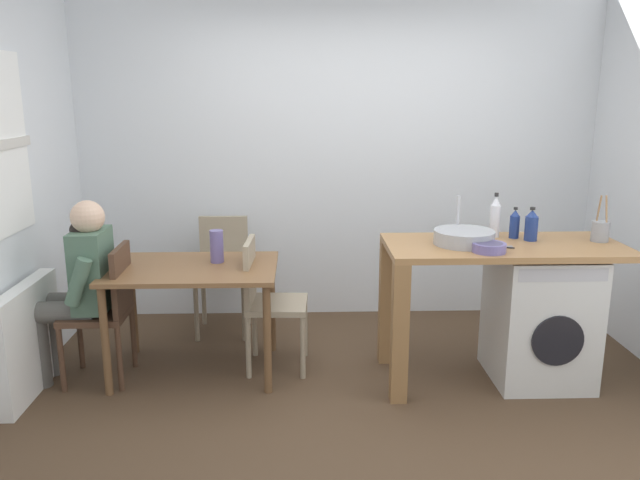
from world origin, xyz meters
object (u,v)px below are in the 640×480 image
object	(u,v)px
chair_person_seat	(107,306)
bottle_tall_green	(495,217)
bottle_squat_brown	(515,224)
bottle_clear_small	(531,226)
utensil_crock	(600,231)
seated_person	(80,282)
vase	(217,246)
dining_table	(193,280)
mixing_bowl	(489,247)
chair_spare_by_wall	(223,268)
chair_opposite	(266,297)
washing_machine	(539,317)

from	to	relation	value
chair_person_seat	bottle_tall_green	xyz separation A→B (m)	(2.54, 0.12, 0.55)
bottle_tall_green	bottle_squat_brown	xyz separation A→B (m)	(0.12, -0.04, -0.04)
bottle_clear_small	utensil_crock	distance (m)	0.44
seated_person	bottle_clear_small	size ratio (longest dim) A/B	5.49
chair_person_seat	vase	bearing A→B (deg)	-74.85
dining_table	chair_person_seat	distance (m)	0.57
chair_person_seat	mixing_bowl	xyz separation A→B (m)	(2.39, -0.28, 0.44)
dining_table	bottle_clear_small	bearing A→B (deg)	-2.35
chair_spare_by_wall	chair_person_seat	bearing A→B (deg)	53.73
bottle_tall_green	mixing_bowl	distance (m)	0.44
seated_person	bottle_tall_green	xyz separation A→B (m)	(2.70, 0.12, 0.38)
chair_spare_by_wall	vase	bearing A→B (deg)	94.43
chair_spare_by_wall	utensil_crock	size ratio (longest dim) A/B	3.00
chair_person_seat	vase	xyz separation A→B (m)	(0.70, 0.20, 0.34)
dining_table	bottle_clear_small	distance (m)	2.23
mixing_bowl	utensil_crock	xyz separation A→B (m)	(0.79, 0.25, 0.04)
chair_opposite	bottle_squat_brown	world-z (taller)	bottle_squat_brown
bottle_tall_green	mixing_bowl	bearing A→B (deg)	-110.98
chair_opposite	chair_spare_by_wall	world-z (taller)	same
bottle_tall_green	chair_person_seat	bearing A→B (deg)	-177.30
seated_person	mixing_bowl	world-z (taller)	seated_person
bottle_squat_brown	seated_person	bearing A→B (deg)	-178.32
chair_spare_by_wall	bottle_tall_green	size ratio (longest dim) A/B	3.06
seated_person	bottle_tall_green	size ratio (longest dim) A/B	4.08
utensil_crock	mixing_bowl	bearing A→B (deg)	-162.48
washing_machine	bottle_squat_brown	distance (m)	0.62
dining_table	vase	distance (m)	0.27
chair_opposite	washing_machine	bearing A→B (deg)	85.33
bottle_clear_small	vase	xyz separation A→B (m)	(-2.05, 0.19, -0.17)
chair_person_seat	chair_opposite	bearing A→B (deg)	-82.32
chair_person_seat	washing_machine	world-z (taller)	chair_person_seat
mixing_bowl	vase	world-z (taller)	mixing_bowl
chair_opposite	seated_person	distance (m)	1.20
chair_spare_by_wall	vase	size ratio (longest dim) A/B	4.11
chair_spare_by_wall	washing_machine	world-z (taller)	chair_spare_by_wall
chair_opposite	mixing_bowl	size ratio (longest dim) A/B	4.44
utensil_crock	vase	xyz separation A→B (m)	(-2.48, 0.23, -0.14)
bottle_clear_small	washing_machine	bearing A→B (deg)	-53.04
seated_person	chair_person_seat	bearing A→B (deg)	-90.00
chair_person_seat	bottle_squat_brown	xyz separation A→B (m)	(2.66, 0.08, 0.51)
dining_table	chair_person_seat	size ratio (longest dim) A/B	1.22
washing_machine	mixing_bowl	xyz separation A→B (m)	(-0.42, -0.20, 0.52)
utensil_crock	vase	size ratio (longest dim) A/B	1.37
bottle_squat_brown	mixing_bowl	xyz separation A→B (m)	(-0.27, -0.36, -0.06)
bottle_tall_green	seated_person	bearing A→B (deg)	-177.42
seated_person	bottle_tall_green	bearing A→B (deg)	-88.23
bottle_clear_small	mixing_bowl	bearing A→B (deg)	-141.17
bottle_tall_green	utensil_crock	world-z (taller)	utensil_crock
chair_opposite	mixing_bowl	xyz separation A→B (m)	(1.37, -0.43, 0.44)
dining_table	chair_opposite	distance (m)	0.50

